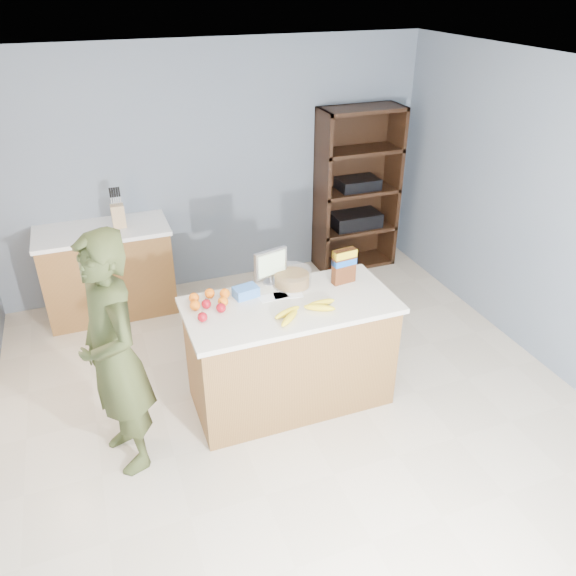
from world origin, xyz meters
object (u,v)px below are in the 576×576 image
object	(u,v)px
shelving_unit	(355,192)
person	(114,357)
cereal_box	(344,264)
tv	(271,265)
counter_peninsula	(290,356)

from	to	relation	value
shelving_unit	person	size ratio (longest dim) A/B	1.04
cereal_box	tv	bearing A→B (deg)	160.52
counter_peninsula	person	world-z (taller)	person
tv	shelving_unit	bearing A→B (deg)	47.20
cereal_box	counter_peninsula	bearing A→B (deg)	-163.32
counter_peninsula	shelving_unit	bearing A→B (deg)	52.89
shelving_unit	tv	size ratio (longest dim) A/B	6.38
counter_peninsula	tv	bearing A→B (deg)	95.72
person	cereal_box	size ratio (longest dim) A/B	6.21
tv	person	bearing A→B (deg)	-157.62
shelving_unit	tv	xyz separation A→B (m)	(-1.58, -1.71, 0.19)
counter_peninsula	person	xyz separation A→B (m)	(-1.28, -0.18, 0.45)
person	tv	xyz separation A→B (m)	(1.25, 0.51, 0.19)
tv	cereal_box	xyz separation A→B (m)	(0.53, -0.19, 0.00)
person	cereal_box	bearing A→B (deg)	83.34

